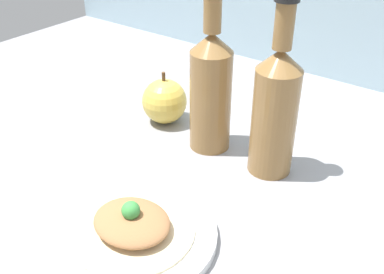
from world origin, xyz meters
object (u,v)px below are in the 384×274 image
at_px(apple, 164,101).
at_px(cider_bottle_right, 275,108).
at_px(cider_bottle_left, 211,88).
at_px(plated_food, 132,224).
at_px(plate, 133,234).

bearing_deg(apple, cider_bottle_right, -4.72).
bearing_deg(cider_bottle_left, plated_food, -78.39).
relative_size(cider_bottle_left, cider_bottle_right, 1.00).
xyz_separation_m(cider_bottle_left, apple, (-0.12, 0.02, -0.07)).
distance_m(plate, apple, 0.34).
height_order(cider_bottle_left, apple, cider_bottle_left).
bearing_deg(cider_bottle_right, cider_bottle_left, 180.00).
relative_size(plated_food, apple, 1.63).
xyz_separation_m(plate, cider_bottle_left, (-0.05, 0.26, 0.11)).
distance_m(plate, cider_bottle_right, 0.29).
bearing_deg(cider_bottle_left, plate, -78.39).
distance_m(plated_food, cider_bottle_left, 0.28).
bearing_deg(plate, cider_bottle_right, 75.15).
relative_size(plated_food, cider_bottle_right, 0.59).
distance_m(plated_food, cider_bottle_right, 0.29).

